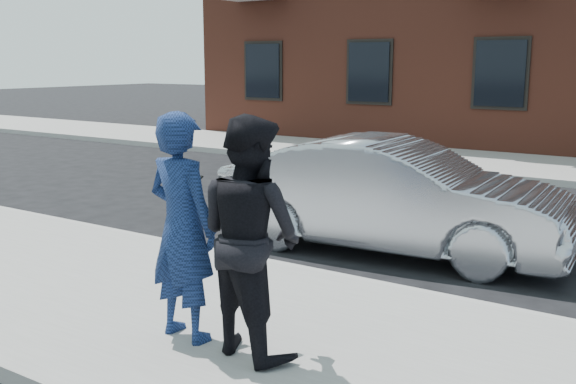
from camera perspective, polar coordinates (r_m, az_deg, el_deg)
The scene contains 8 objects.
ground at distance 7.67m, azimuth -13.31°, elevation -8.56°, with size 100.00×100.00×0.00m, color black.
near_sidewalk at distance 7.48m, azimuth -14.74°, elevation -8.51°, with size 50.00×3.50×0.15m, color gray.
near_curb at distance 8.71m, azimuth -5.86°, elevation -5.40°, with size 50.00×0.10×0.15m, color #999691.
far_sidewalk at distance 17.16m, azimuth 15.18°, elevation 2.45°, with size 50.00×3.50×0.15m, color gray.
far_curb at distance 15.49m, azimuth 13.04°, elevation 1.65°, with size 50.00×0.10×0.15m, color #999691.
silver_sedan at distance 9.05m, azimuth 8.95°, elevation -0.37°, with size 1.61×4.62×1.52m, color #999BA3.
man_hoodie at distance 5.82m, azimuth -8.94°, elevation -2.95°, with size 0.76×0.55×1.98m.
man_peacoat at distance 5.48m, azimuth -3.19°, elevation -3.74°, with size 1.11×0.95×1.98m.
Camera 1 is at (5.34, -4.88, 2.54)m, focal length 42.00 mm.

